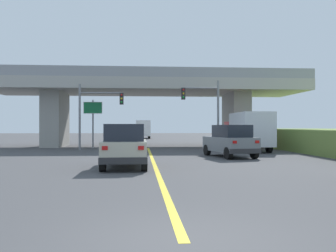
{
  "coord_description": "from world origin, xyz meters",
  "views": [
    {
      "loc": [
        -0.72,
        -5.91,
        1.88
      ],
      "look_at": [
        1.38,
        21.68,
        1.97
      ],
      "focal_mm": 39.41,
      "sensor_mm": 36.0,
      "label": 1
    }
  ],
  "objects_px": {
    "traffic_signal_nearside": "(206,106)",
    "highway_sign": "(93,113)",
    "traffic_signal_farside": "(95,108)",
    "semi_truck_distant": "(143,129)",
    "suv_crossing": "(230,141)",
    "box_truck": "(248,131)",
    "suv_lead": "(125,146)"
  },
  "relations": [
    {
      "from": "suv_crossing",
      "to": "highway_sign",
      "type": "xyz_separation_m",
      "value": [
        -9.86,
        10.66,
        2.17
      ]
    },
    {
      "from": "suv_lead",
      "to": "traffic_signal_farside",
      "type": "relative_size",
      "value": 0.81
    },
    {
      "from": "suv_crossing",
      "to": "traffic_signal_nearside",
      "type": "xyz_separation_m",
      "value": [
        -0.28,
        7.05,
        2.64
      ]
    },
    {
      "from": "traffic_signal_nearside",
      "to": "traffic_signal_farside",
      "type": "bearing_deg",
      "value": 173.99
    },
    {
      "from": "suv_crossing",
      "to": "suv_lead",
      "type": "bearing_deg",
      "value": -150.95
    },
    {
      "from": "traffic_signal_nearside",
      "to": "semi_truck_distant",
      "type": "distance_m",
      "value": 32.34
    },
    {
      "from": "highway_sign",
      "to": "semi_truck_distant",
      "type": "height_order",
      "value": "highway_sign"
    },
    {
      "from": "suv_lead",
      "to": "traffic_signal_farside",
      "type": "height_order",
      "value": "traffic_signal_farside"
    },
    {
      "from": "traffic_signal_nearside",
      "to": "box_truck",
      "type": "bearing_deg",
      "value": -23.82
    },
    {
      "from": "suv_crossing",
      "to": "traffic_signal_nearside",
      "type": "distance_m",
      "value": 7.53
    },
    {
      "from": "traffic_signal_nearside",
      "to": "semi_truck_distant",
      "type": "height_order",
      "value": "traffic_signal_nearside"
    },
    {
      "from": "box_truck",
      "to": "highway_sign",
      "type": "xyz_separation_m",
      "value": [
        -12.72,
        4.99,
        1.6
      ]
    },
    {
      "from": "traffic_signal_farside",
      "to": "highway_sign",
      "type": "xyz_separation_m",
      "value": [
        -0.52,
        2.65,
        -0.29
      ]
    },
    {
      "from": "traffic_signal_farside",
      "to": "highway_sign",
      "type": "bearing_deg",
      "value": 101.12
    },
    {
      "from": "suv_lead",
      "to": "box_truck",
      "type": "height_order",
      "value": "box_truck"
    },
    {
      "from": "highway_sign",
      "to": "box_truck",
      "type": "bearing_deg",
      "value": -21.41
    },
    {
      "from": "box_truck",
      "to": "traffic_signal_nearside",
      "type": "relative_size",
      "value": 1.16
    },
    {
      "from": "suv_crossing",
      "to": "semi_truck_distant",
      "type": "xyz_separation_m",
      "value": [
        -5.13,
        38.96,
        0.57
      ]
    },
    {
      "from": "highway_sign",
      "to": "semi_truck_distant",
      "type": "bearing_deg",
      "value": 80.52
    },
    {
      "from": "box_truck",
      "to": "highway_sign",
      "type": "distance_m",
      "value": 13.75
    },
    {
      "from": "traffic_signal_nearside",
      "to": "traffic_signal_farside",
      "type": "distance_m",
      "value": 9.12
    },
    {
      "from": "traffic_signal_nearside",
      "to": "highway_sign",
      "type": "distance_m",
      "value": 10.25
    },
    {
      "from": "highway_sign",
      "to": "suv_lead",
      "type": "bearing_deg",
      "value": -77.72
    },
    {
      "from": "traffic_signal_nearside",
      "to": "suv_lead",
      "type": "bearing_deg",
      "value": -115.75
    },
    {
      "from": "traffic_signal_nearside",
      "to": "highway_sign",
      "type": "xyz_separation_m",
      "value": [
        -9.59,
        3.6,
        -0.48
      ]
    },
    {
      "from": "semi_truck_distant",
      "to": "box_truck",
      "type": "bearing_deg",
      "value": -76.51
    },
    {
      "from": "highway_sign",
      "to": "traffic_signal_nearside",
      "type": "bearing_deg",
      "value": -20.61
    },
    {
      "from": "suv_crossing",
      "to": "semi_truck_distant",
      "type": "distance_m",
      "value": 39.3
    },
    {
      "from": "suv_crossing",
      "to": "highway_sign",
      "type": "distance_m",
      "value": 14.68
    },
    {
      "from": "suv_lead",
      "to": "suv_crossing",
      "type": "relative_size",
      "value": 0.94
    },
    {
      "from": "suv_lead",
      "to": "semi_truck_distant",
      "type": "relative_size",
      "value": 0.6
    },
    {
      "from": "box_truck",
      "to": "traffic_signal_nearside",
      "type": "distance_m",
      "value": 4.0
    }
  ]
}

